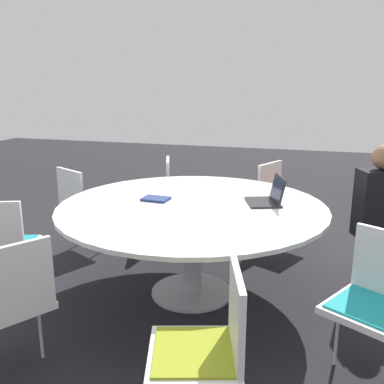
# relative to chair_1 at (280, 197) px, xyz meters

# --- Properties ---
(ground_plane) EXTENTS (16.00, 16.00, 0.00)m
(ground_plane) POSITION_rel_chair_1_xyz_m (1.33, -0.56, -0.51)
(ground_plane) COLOR black
(conference_table) EXTENTS (2.07, 2.07, 0.75)m
(conference_table) POSITION_rel_chair_1_xyz_m (1.33, -0.56, 0.14)
(conference_table) COLOR #B7B7BC
(conference_table) RESTS_ON ground_plane
(chair_1) EXTENTS (0.58, 0.57, 0.85)m
(chair_1) POSITION_rel_chair_1_xyz_m (0.00, 0.00, 0.00)
(chair_1) COLOR white
(chair_1) RESTS_ON ground_plane
(chair_2) EXTENTS (0.55, 0.54, 0.85)m
(chair_2) POSITION_rel_chair_1_xyz_m (-0.01, -1.10, 0.00)
(chair_2) COLOR white
(chair_2) RESTS_ON ground_plane
(chair_3) EXTENTS (0.57, 0.58, 0.85)m
(chair_3) POSITION_rel_chair_1_xyz_m (0.74, -1.87, 0.00)
(chair_3) COLOR white
(chair_3) RESTS_ON ground_plane
(chair_4) EXTENTS (0.55, 0.56, 0.85)m
(chair_4) POSITION_rel_chair_1_xyz_m (1.89, -1.89, 0.00)
(chair_4) COLOR white
(chair_4) RESTS_ON ground_plane
(chair_5) EXTENTS (0.59, 0.59, 0.85)m
(chair_5) POSITION_rel_chair_1_xyz_m (2.59, -1.25, 0.00)
(chair_5) COLOR white
(chair_5) RESTS_ON ground_plane
(chair_6) EXTENTS (0.54, 0.53, 0.85)m
(chair_6) POSITION_rel_chair_1_xyz_m (2.69, -0.08, 0.00)
(chair_6) COLOR white
(chair_6) RESTS_ON ground_plane
(chair_7) EXTENTS (0.58, 0.59, 0.85)m
(chair_7) POSITION_rel_chair_1_xyz_m (1.99, 0.72, 0.00)
(chair_7) COLOR white
(chair_7) RESTS_ON ground_plane
(person_0) EXTENTS (0.34, 0.41, 1.20)m
(person_0) POSITION_rel_chair_1_xyz_m (0.83, 0.85, 0.19)
(person_0) COLOR black
(person_0) RESTS_ON ground_plane
(laptop) EXTENTS (0.37, 0.35, 0.21)m
(laptop) POSITION_rel_chair_1_xyz_m (1.12, 0.00, 0.29)
(laptop) COLOR #232326
(laptop) RESTS_ON conference_table
(spiral_notebook) EXTENTS (0.16, 0.22, 0.02)m
(spiral_notebook) POSITION_rel_chair_1_xyz_m (1.29, -0.87, 0.25)
(spiral_notebook) COLOR navy
(spiral_notebook) RESTS_ON conference_table
(handbag) EXTENTS (0.36, 0.16, 0.28)m
(handbag) POSITION_rel_chair_1_xyz_m (-0.03, -1.52, -0.37)
(handbag) COLOR black
(handbag) RESTS_ON ground_plane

